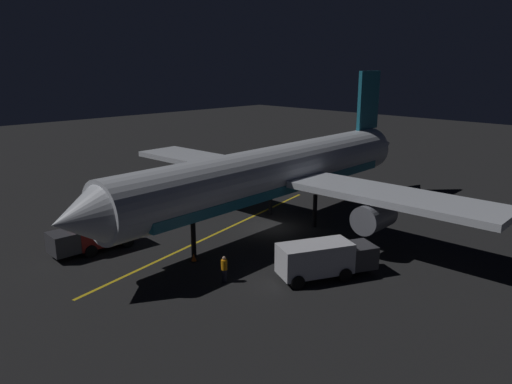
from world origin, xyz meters
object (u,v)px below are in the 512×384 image
baggage_truck (95,235)px  catering_truck (323,259)px  airliner (278,172)px  traffic_cone_near_left (293,262)px  traffic_cone_near_right (194,258)px  ground_crew_worker (224,269)px

baggage_truck → catering_truck: catering_truck is taller
airliner → traffic_cone_near_left: bearing=139.8°
traffic_cone_near_left → catering_truck: bearing=177.2°
catering_truck → traffic_cone_near_right: catering_truck is taller
airliner → ground_crew_worker: 12.33m
traffic_cone_near_left → traffic_cone_near_right: size_ratio=1.00×
catering_truck → traffic_cone_near_left: (2.69, -0.13, -1.00)m
airliner → traffic_cone_near_left: (-6.45, 5.45, -4.44)m
catering_truck → traffic_cone_near_left: 2.87m
baggage_truck → ground_crew_worker: 11.30m
ground_crew_worker → traffic_cone_near_left: ground_crew_worker is taller
traffic_cone_near_left → traffic_cone_near_right: 6.96m
airliner → ground_crew_worker: size_ratio=22.48×
airliner → baggage_truck: (5.75, 13.71, -3.46)m
airliner → traffic_cone_near_left: 9.54m
airliner → ground_crew_worker: (-5.10, 10.56, -3.81)m
ground_crew_worker → traffic_cone_near_left: size_ratio=3.16×
traffic_cone_near_right → airliner: bearing=-83.9°
traffic_cone_near_right → catering_truck: bearing=-152.2°
airliner → traffic_cone_near_left: airliner is taller
airliner → baggage_truck: 15.26m
baggage_truck → ground_crew_worker: size_ratio=3.47×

